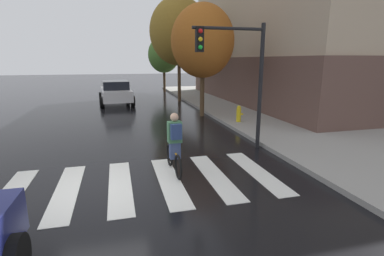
# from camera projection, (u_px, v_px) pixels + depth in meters

# --- Properties ---
(ground_plane) EXTENTS (120.00, 120.00, 0.00)m
(ground_plane) POSITION_uv_depth(u_px,v_px,m) (97.00, 188.00, 7.08)
(ground_plane) COLOR black
(crosswalk_stripes) EXTENTS (7.95, 3.25, 0.01)m
(crosswalk_stripes) POSITION_uv_depth(u_px,v_px,m) (120.00, 185.00, 7.21)
(crosswalk_stripes) COLOR silver
(crosswalk_stripes) RESTS_ON ground
(sedan_mid) EXTENTS (2.46, 4.81, 1.62)m
(sedan_mid) POSITION_uv_depth(u_px,v_px,m) (116.00, 92.00, 20.40)
(sedan_mid) COLOR silver
(sedan_mid) RESTS_ON ground
(cyclist) EXTENTS (0.37, 1.71, 1.69)m
(cyclist) POSITION_uv_depth(u_px,v_px,m) (174.00, 144.00, 7.78)
(cyclist) COLOR black
(cyclist) RESTS_ON ground
(traffic_light_near) EXTENTS (2.47, 0.28, 4.20)m
(traffic_light_near) POSITION_uv_depth(u_px,v_px,m) (238.00, 65.00, 9.51)
(traffic_light_near) COLOR black
(traffic_light_near) RESTS_ON ground
(fire_hydrant) EXTENTS (0.33, 0.22, 0.78)m
(fire_hydrant) POSITION_uv_depth(u_px,v_px,m) (239.00, 114.00, 13.85)
(fire_hydrant) COLOR gold
(fire_hydrant) RESTS_ON sidewalk
(street_tree_near) EXTENTS (3.32, 3.32, 5.91)m
(street_tree_near) POSITION_uv_depth(u_px,v_px,m) (203.00, 41.00, 15.26)
(street_tree_near) COLOR #4C3823
(street_tree_near) RESTS_ON ground
(street_tree_mid) EXTENTS (4.16, 4.16, 7.39)m
(street_tree_mid) POSITION_uv_depth(u_px,v_px,m) (179.00, 32.00, 20.76)
(street_tree_mid) COLOR #4C3823
(street_tree_mid) RESTS_ON ground
(street_tree_far) EXTENTS (2.93, 2.93, 5.20)m
(street_tree_far) POSITION_uv_depth(u_px,v_px,m) (164.00, 55.00, 27.27)
(street_tree_far) COLOR #4C3823
(street_tree_far) RESTS_ON ground
(corner_building) EXTENTS (18.65, 18.60, 12.11)m
(corner_building) POSITION_uv_depth(u_px,v_px,m) (351.00, 18.00, 21.46)
(corner_building) COLOR brown
(corner_building) RESTS_ON ground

